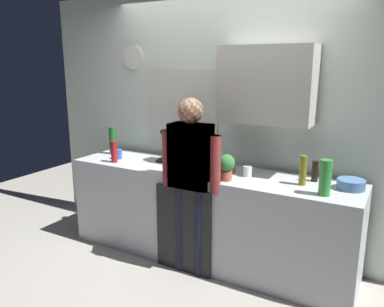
{
  "coord_description": "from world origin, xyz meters",
  "views": [
    {
      "loc": [
        1.6,
        -2.78,
        1.88
      ],
      "look_at": [
        -0.13,
        0.25,
        1.05
      ],
      "focal_mm": 35.86,
      "sensor_mm": 36.0,
      "label": 1
    }
  ],
  "objects_px": {
    "cup_blue_mug": "(118,154)",
    "dish_soap": "(207,170)",
    "bottle_olive_oil": "(303,170)",
    "bottle_red_vinegar": "(114,152)",
    "bottle_clear_soda": "(325,178)",
    "mixing_bowl": "(351,184)",
    "person_at_sink": "(191,173)",
    "coffee_maker": "(170,147)",
    "bottle_dark_sauce": "(315,171)",
    "cup_white_mug": "(248,171)",
    "bottle_green_wine": "(113,141)",
    "person_guest": "(191,173)",
    "cup_terracotta_mug": "(231,167)",
    "potted_plant": "(226,166)",
    "storage_canister": "(182,166)"
  },
  "relations": [
    {
      "from": "coffee_maker",
      "to": "bottle_dark_sauce",
      "type": "height_order",
      "value": "coffee_maker"
    },
    {
      "from": "dish_soap",
      "to": "person_at_sink",
      "type": "height_order",
      "value": "person_at_sink"
    },
    {
      "from": "cup_blue_mug",
      "to": "dish_soap",
      "type": "xyz_separation_m",
      "value": [
        1.14,
        -0.17,
        0.03
      ]
    },
    {
      "from": "bottle_green_wine",
      "to": "bottle_red_vinegar",
      "type": "bearing_deg",
      "value": -46.95
    },
    {
      "from": "bottle_green_wine",
      "to": "potted_plant",
      "type": "bearing_deg",
      "value": -10.56
    },
    {
      "from": "person_guest",
      "to": "person_at_sink",
      "type": "bearing_deg",
      "value": -0.0
    },
    {
      "from": "bottle_clear_soda",
      "to": "mixing_bowl",
      "type": "height_order",
      "value": "bottle_clear_soda"
    },
    {
      "from": "storage_canister",
      "to": "person_guest",
      "type": "bearing_deg",
      "value": -28.93
    },
    {
      "from": "bottle_red_vinegar",
      "to": "person_at_sink",
      "type": "height_order",
      "value": "person_at_sink"
    },
    {
      "from": "bottle_green_wine",
      "to": "person_at_sink",
      "type": "bearing_deg",
      "value": -17.92
    },
    {
      "from": "bottle_green_wine",
      "to": "mixing_bowl",
      "type": "bearing_deg",
      "value": -0.07
    },
    {
      "from": "bottle_green_wine",
      "to": "cup_terracotta_mug",
      "type": "height_order",
      "value": "bottle_green_wine"
    },
    {
      "from": "coffee_maker",
      "to": "bottle_olive_oil",
      "type": "height_order",
      "value": "coffee_maker"
    },
    {
      "from": "cup_blue_mug",
      "to": "cup_terracotta_mug",
      "type": "height_order",
      "value": "cup_blue_mug"
    },
    {
      "from": "bottle_dark_sauce",
      "to": "bottle_olive_oil",
      "type": "xyz_separation_m",
      "value": [
        -0.07,
        -0.15,
        0.04
      ]
    },
    {
      "from": "coffee_maker",
      "to": "bottle_clear_soda",
      "type": "height_order",
      "value": "coffee_maker"
    },
    {
      "from": "bottle_clear_soda",
      "to": "mixing_bowl",
      "type": "xyz_separation_m",
      "value": [
        0.16,
        0.26,
        -0.1
      ]
    },
    {
      "from": "person_guest",
      "to": "bottle_olive_oil",
      "type": "bearing_deg",
      "value": -132.0
    },
    {
      "from": "bottle_red_vinegar",
      "to": "cup_terracotta_mug",
      "type": "bearing_deg",
      "value": 11.98
    },
    {
      "from": "bottle_dark_sauce",
      "to": "person_guest",
      "type": "relative_size",
      "value": 0.11
    },
    {
      "from": "cup_terracotta_mug",
      "to": "dish_soap",
      "type": "bearing_deg",
      "value": -109.5
    },
    {
      "from": "bottle_green_wine",
      "to": "potted_plant",
      "type": "xyz_separation_m",
      "value": [
        1.51,
        -0.28,
        -0.02
      ]
    },
    {
      "from": "bottle_olive_oil",
      "to": "bottle_red_vinegar",
      "type": "bearing_deg",
      "value": -174.05
    },
    {
      "from": "coffee_maker",
      "to": "dish_soap",
      "type": "relative_size",
      "value": 1.83
    },
    {
      "from": "bottle_dark_sauce",
      "to": "person_at_sink",
      "type": "height_order",
      "value": "person_at_sink"
    },
    {
      "from": "cup_blue_mug",
      "to": "cup_white_mug",
      "type": "distance_m",
      "value": 1.43
    },
    {
      "from": "cup_white_mug",
      "to": "cup_terracotta_mug",
      "type": "relative_size",
      "value": 1.03
    },
    {
      "from": "coffee_maker",
      "to": "bottle_olive_oil",
      "type": "bearing_deg",
      "value": -5.42
    },
    {
      "from": "coffee_maker",
      "to": "bottle_green_wine",
      "type": "bearing_deg",
      "value": -176.52
    },
    {
      "from": "coffee_maker",
      "to": "storage_canister",
      "type": "bearing_deg",
      "value": -45.33
    },
    {
      "from": "bottle_green_wine",
      "to": "cup_blue_mug",
      "type": "xyz_separation_m",
      "value": [
        0.2,
        -0.15,
        -0.1
      ]
    },
    {
      "from": "cup_terracotta_mug",
      "to": "storage_canister",
      "type": "bearing_deg",
      "value": -139.27
    },
    {
      "from": "bottle_dark_sauce",
      "to": "person_guest",
      "type": "xyz_separation_m",
      "value": [
        -0.96,
        -0.46,
        -0.03
      ]
    },
    {
      "from": "mixing_bowl",
      "to": "bottle_olive_oil",
      "type": "bearing_deg",
      "value": -167.2
    },
    {
      "from": "cup_white_mug",
      "to": "dish_soap",
      "type": "bearing_deg",
      "value": -139.75
    },
    {
      "from": "potted_plant",
      "to": "bottle_clear_soda",
      "type": "bearing_deg",
      "value": 1.44
    },
    {
      "from": "bottle_olive_oil",
      "to": "cup_white_mug",
      "type": "height_order",
      "value": "bottle_olive_oil"
    },
    {
      "from": "cup_terracotta_mug",
      "to": "storage_canister",
      "type": "xyz_separation_m",
      "value": [
        -0.35,
        -0.3,
        0.04
      ]
    },
    {
      "from": "cup_white_mug",
      "to": "cup_terracotta_mug",
      "type": "bearing_deg",
      "value": 164.78
    },
    {
      "from": "cup_blue_mug",
      "to": "potted_plant",
      "type": "height_order",
      "value": "potted_plant"
    },
    {
      "from": "dish_soap",
      "to": "cup_blue_mug",
      "type": "bearing_deg",
      "value": 171.44
    },
    {
      "from": "bottle_olive_oil",
      "to": "mixing_bowl",
      "type": "distance_m",
      "value": 0.39
    },
    {
      "from": "coffee_maker",
      "to": "person_at_sink",
      "type": "xyz_separation_m",
      "value": [
        0.49,
        -0.44,
        -0.09
      ]
    },
    {
      "from": "bottle_olive_oil",
      "to": "cup_white_mug",
      "type": "bearing_deg",
      "value": 179.0
    },
    {
      "from": "bottle_red_vinegar",
      "to": "potted_plant",
      "type": "relative_size",
      "value": 0.96
    },
    {
      "from": "bottle_red_vinegar",
      "to": "mixing_bowl",
      "type": "distance_m",
      "value": 2.24
    },
    {
      "from": "cup_blue_mug",
      "to": "person_at_sink",
      "type": "height_order",
      "value": "person_at_sink"
    },
    {
      "from": "bottle_dark_sauce",
      "to": "cup_blue_mug",
      "type": "xyz_separation_m",
      "value": [
        -1.98,
        -0.22,
        -0.04
      ]
    },
    {
      "from": "bottle_clear_soda",
      "to": "bottle_olive_oil",
      "type": "height_order",
      "value": "bottle_clear_soda"
    },
    {
      "from": "bottle_dark_sauce",
      "to": "storage_canister",
      "type": "relative_size",
      "value": 1.06
    }
  ]
}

